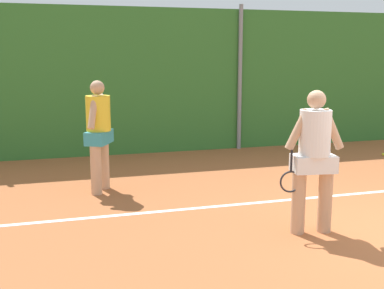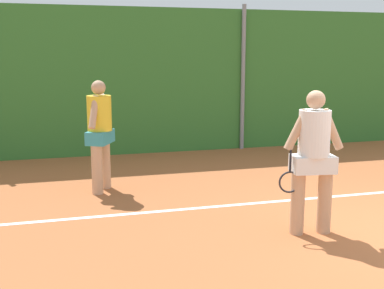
{
  "view_description": "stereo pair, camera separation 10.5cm",
  "coord_description": "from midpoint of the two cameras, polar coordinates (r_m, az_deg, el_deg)",
  "views": [
    {
      "loc": [
        -4.35,
        -4.88,
        2.29
      ],
      "look_at": [
        -2.42,
        1.82,
        0.98
      ],
      "focal_mm": 45.34,
      "sensor_mm": 36.0,
      "label": 1
    },
    {
      "loc": [
        -4.25,
        -4.9,
        2.29
      ],
      "look_at": [
        -2.42,
        1.82,
        0.98
      ],
      "focal_mm": 45.34,
      "sensor_mm": 36.0,
      "label": 2
    }
  ],
  "objects": [
    {
      "name": "fence_post_center",
      "position": [
        11.78,
        5.4,
        7.77
      ],
      "size": [
        0.1,
        0.1,
        3.44
      ],
      "primitive_type": "cylinder",
      "color": "gray",
      "rests_on": "ground_plane"
    },
    {
      "name": "hedge_fence_backdrop",
      "position": [
        11.95,
        5.09,
        7.56
      ],
      "size": [
        20.31,
        0.25,
        3.33
      ],
      "primitive_type": "cube",
      "color": "#33702D",
      "rests_on": "ground_plane"
    },
    {
      "name": "tennis_ball_6",
      "position": [
        11.89,
        21.35,
        -1.08
      ],
      "size": [
        0.07,
        0.07,
        0.07
      ],
      "primitive_type": "sphere",
      "color": "#CCDB33",
      "rests_on": "ground_plane"
    },
    {
      "name": "player_foreground_near",
      "position": [
        6.31,
        13.67,
        -1.14
      ],
      "size": [
        0.84,
        0.4,
        1.85
      ],
      "rotation": [
        0.0,
        0.0,
        2.99
      ],
      "color": "tan",
      "rests_on": "ground_plane"
    },
    {
      "name": "ground_plane",
      "position": [
        8.3,
        15.95,
        -5.82
      ],
      "size": [
        31.24,
        31.24,
        0.0
      ],
      "primitive_type": "plane",
      "color": "#A85B33"
    },
    {
      "name": "player_midcourt",
      "position": [
        8.18,
        -11.27,
        1.69
      ],
      "size": [
        0.53,
        0.72,
        1.87
      ],
      "rotation": [
        0.0,
        0.0,
        1.11
      ],
      "color": "tan",
      "rests_on": "ground_plane"
    },
    {
      "name": "court_baseline_paint",
      "position": [
        8.29,
        15.99,
        -5.82
      ],
      "size": [
        14.84,
        0.1,
        0.01
      ],
      "primitive_type": "cube",
      "color": "white",
      "rests_on": "ground_plane"
    }
  ]
}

